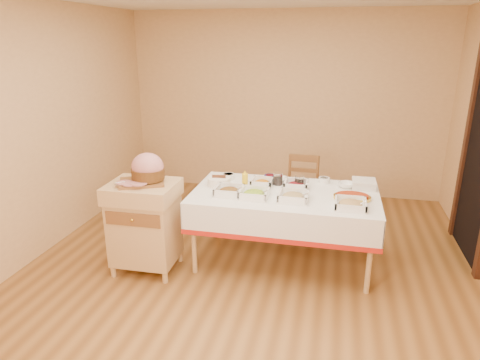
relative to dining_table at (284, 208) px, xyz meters
name	(u,v)px	position (x,y,z in m)	size (l,w,h in m)	color
room_shell	(250,145)	(-0.30, -0.30, 0.70)	(5.00, 5.00, 5.00)	#915F2D
dining_table	(284,208)	(0.00, 0.00, 0.00)	(1.82, 1.02, 0.76)	tan
butcher_cart	(145,221)	(-1.31, -0.45, -0.08)	(0.65, 0.55, 0.91)	tan
dining_chair	(301,192)	(0.09, 0.91, -0.15)	(0.41, 0.39, 0.88)	brown
ham_on_board	(147,170)	(-1.26, -0.42, 0.43)	(0.44, 0.42, 0.29)	brown
serving_dish_a	(229,191)	(-0.53, -0.17, 0.20)	(0.27, 0.26, 0.11)	white
serving_dish_b	(254,194)	(-0.27, -0.19, 0.20)	(0.27, 0.27, 0.11)	white
serving_dish_c	(293,196)	(0.10, -0.19, 0.20)	(0.28, 0.28, 0.11)	white
serving_dish_d	(351,204)	(0.62, -0.27, 0.20)	(0.28, 0.28, 0.10)	white
serving_dish_e	(262,182)	(-0.26, 0.16, 0.19)	(0.23, 0.21, 0.10)	white
serving_dish_f	(296,185)	(0.09, 0.15, 0.20)	(0.25, 0.24, 0.11)	white
small_bowl_left	(228,176)	(-0.65, 0.28, 0.20)	(0.13, 0.13, 0.06)	white
small_bowl_mid	(270,177)	(-0.21, 0.37, 0.19)	(0.12, 0.12, 0.05)	navy
small_bowl_right	(324,180)	(0.36, 0.39, 0.19)	(0.11, 0.11, 0.06)	white
bowl_white_imported	(281,180)	(-0.09, 0.33, 0.18)	(0.17, 0.17, 0.04)	white
bowl_small_imported	(347,185)	(0.59, 0.29, 0.19)	(0.17, 0.17, 0.05)	white
preserve_jar_left	(278,179)	(-0.10, 0.22, 0.22)	(0.10, 0.10, 0.13)	silver
preserve_jar_right	(299,182)	(0.12, 0.18, 0.22)	(0.10, 0.10, 0.13)	silver
mustard_bottle	(245,180)	(-0.41, 0.04, 0.25)	(0.06, 0.06, 0.19)	yellow
bread_basket	(219,181)	(-0.69, 0.06, 0.21)	(0.24, 0.24, 0.10)	white
plate_stack	(364,184)	(0.76, 0.32, 0.20)	(0.23, 0.23, 0.08)	white
brass_platter	(352,197)	(0.64, -0.04, 0.18)	(0.35, 0.25, 0.05)	gold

